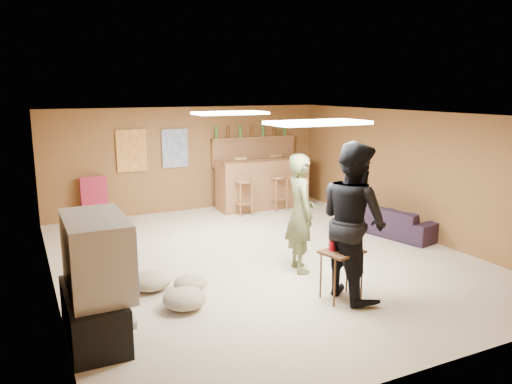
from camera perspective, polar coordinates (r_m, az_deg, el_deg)
name	(u,v)px	position (r m, az deg, el deg)	size (l,w,h in m)	color
ground	(262,257)	(7.83, 0.65, -7.46)	(7.00, 7.00, 0.00)	beige
ceiling	(262,114)	(7.40, 0.68, 8.85)	(6.00, 7.00, 0.02)	silver
wall_back	(188,159)	(10.74, -7.74, 3.74)	(6.00, 0.02, 2.20)	brown
wall_front	(437,257)	(4.77, 19.96, -6.96)	(6.00, 0.02, 2.20)	brown
wall_left	(48,208)	(6.78, -22.67, -1.73)	(0.02, 7.00, 2.20)	brown
wall_right	(413,174)	(9.25, 17.53, 2.03)	(0.02, 7.00, 2.20)	brown
tv_stand	(94,315)	(5.64, -18.06, -13.18)	(0.55, 1.30, 0.50)	black
dvd_box	(116,319)	(5.71, -15.75, -13.82)	(0.35, 0.50, 0.08)	#B2B2B7
tv_body	(97,255)	(5.42, -17.76, -6.83)	(0.60, 1.10, 0.80)	#B2B2B7
tv_screen	(127,250)	(5.46, -14.53, -6.48)	(0.02, 0.95, 0.65)	navy
bar_counter	(263,183)	(10.89, 0.78, 1.03)	(2.00, 0.60, 1.10)	brown
bar_lip	(268,160)	(10.58, 1.39, 3.73)	(2.10, 0.12, 0.05)	#472916
bar_shelf	(254,138)	(11.16, -0.25, 6.21)	(2.00, 0.18, 0.05)	brown
bar_backing	(253,151)	(11.21, -0.30, 4.69)	(2.00, 0.14, 0.60)	brown
poster_left	(132,151)	(10.36, -14.03, 4.60)	(0.60, 0.03, 0.85)	#BF3F26
poster_right	(175,148)	(10.58, -9.25, 4.94)	(0.55, 0.03, 0.80)	#334C99
folding_chair_stack	(94,200)	(10.22, -17.98, -0.84)	(0.50, 0.14, 0.90)	maroon
ceiling_panel_front	(318,123)	(6.10, 7.06, 7.87)	(1.20, 0.60, 0.04)	white
ceiling_panel_back	(230,113)	(8.49, -2.99, 9.00)	(1.20, 0.60, 0.04)	white
person_olive	(300,213)	(7.08, 5.08, -2.42)	(0.62, 0.41, 1.69)	brown
person_black	(353,221)	(6.26, 11.05, -3.22)	(0.95, 0.74, 1.96)	black
sofa	(391,220)	(9.31, 15.12, -3.09)	(1.75, 0.69, 0.51)	black
tray_table	(341,275)	(6.33, 9.70, -9.34)	(0.49, 0.39, 0.63)	#472916
cup_red_near	(332,246)	(6.19, 8.68, -6.10)	(0.09, 0.09, 0.12)	red
cup_red_far	(351,248)	(6.16, 10.81, -6.25)	(0.09, 0.09, 0.12)	red
cup_blue	(348,244)	(6.34, 10.48, -5.81)	(0.07, 0.07, 0.10)	navy
bar_stool_left	(244,189)	(10.25, -1.43, 0.35)	(0.35, 0.35, 1.10)	brown
bar_stool_right	(279,183)	(10.69, 2.62, 1.05)	(0.38, 0.38, 1.19)	brown
cushion_near_tv	(151,281)	(6.74, -11.95, -9.89)	(0.53, 0.53, 0.24)	tan
cushion_mid	(190,283)	(6.64, -7.54, -10.25)	(0.43, 0.43, 0.20)	tan
cushion_far	(185,299)	(6.13, -8.17, -11.98)	(0.52, 0.52, 0.23)	tan
bottle_row	(252,131)	(11.10, -0.49, 6.99)	(1.76, 0.08, 0.26)	#3F7233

